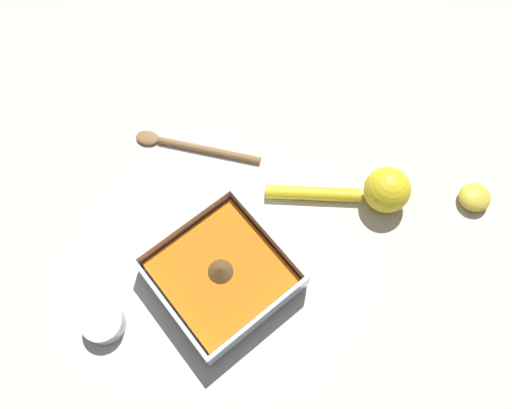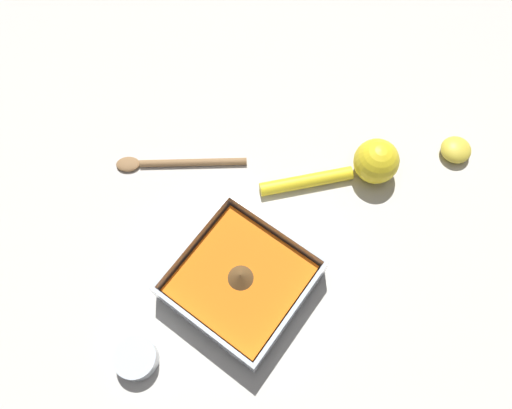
# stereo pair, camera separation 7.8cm
# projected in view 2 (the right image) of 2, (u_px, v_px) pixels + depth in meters

# --- Properties ---
(ground_plane) EXTENTS (4.00, 4.00, 0.00)m
(ground_plane) POSITION_uv_depth(u_px,v_px,m) (222.00, 276.00, 0.77)
(ground_plane) COLOR beige
(square_dish) EXTENTS (0.18, 0.18, 0.06)m
(square_dish) POSITION_uv_depth(u_px,v_px,m) (241.00, 281.00, 0.74)
(square_dish) COLOR silver
(square_dish) RESTS_ON ground_plane
(spice_bowl) EXTENTS (0.06, 0.06, 0.03)m
(spice_bowl) POSITION_uv_depth(u_px,v_px,m) (136.00, 358.00, 0.71)
(spice_bowl) COLOR silver
(spice_bowl) RESTS_ON ground_plane
(lemon_squeezer) EXTENTS (0.19, 0.17, 0.07)m
(lemon_squeezer) POSITION_uv_depth(u_px,v_px,m) (365.00, 165.00, 0.81)
(lemon_squeezer) COLOR yellow
(lemon_squeezer) RESTS_ON ground_plane
(lemon_half) EXTENTS (0.05, 0.05, 0.03)m
(lemon_half) POSITION_uv_depth(u_px,v_px,m) (456.00, 150.00, 0.84)
(lemon_half) COLOR yellow
(lemon_half) RESTS_ON ground_plane
(wooden_spoon) EXTENTS (0.15, 0.19, 0.01)m
(wooden_spoon) POSITION_uv_depth(u_px,v_px,m) (174.00, 163.00, 0.84)
(wooden_spoon) COLOR olive
(wooden_spoon) RESTS_ON ground_plane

